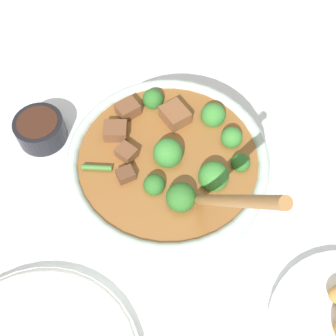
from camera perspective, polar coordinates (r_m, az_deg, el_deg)
ground_plane at (r=0.61m, az=0.00°, el=-2.82°), size 4.00×4.00×0.00m
stew_bowl at (r=0.57m, az=0.09°, el=-0.24°), size 0.31×0.26×0.27m
condiment_bowl at (r=0.67m, az=-16.93°, el=5.12°), size 0.08×0.08×0.04m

